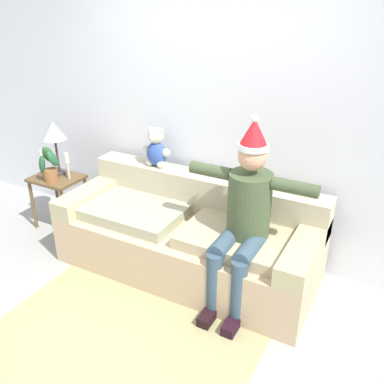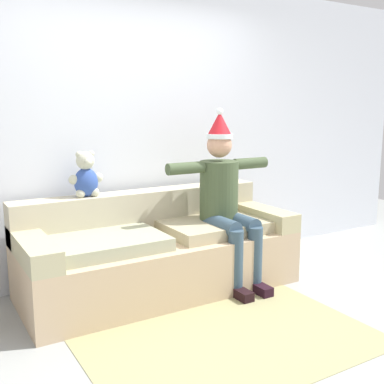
% 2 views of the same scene
% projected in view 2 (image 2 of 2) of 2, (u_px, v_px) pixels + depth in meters
% --- Properties ---
extents(ground_plane, '(10.00, 10.00, 0.00)m').
position_uv_depth(ground_plane, '(225.00, 336.00, 3.19)').
color(ground_plane, '#9DA09D').
extents(back_wall, '(7.00, 0.10, 2.70)m').
position_uv_depth(back_wall, '(130.00, 128.00, 4.26)').
color(back_wall, silver).
rests_on(back_wall, ground_plane).
extents(couch, '(2.30, 0.93, 0.81)m').
position_uv_depth(couch, '(158.00, 252.00, 3.98)').
color(couch, tan).
rests_on(couch, ground_plane).
extents(person_seated, '(1.02, 0.77, 1.53)m').
position_uv_depth(person_seated, '(225.00, 196.00, 4.05)').
color(person_seated, '#425234').
rests_on(person_seated, ground_plane).
extents(teddy_bear, '(0.29, 0.17, 0.38)m').
position_uv_depth(teddy_bear, '(86.00, 176.00, 3.86)').
color(teddy_bear, '#314FA0').
rests_on(teddy_bear, couch).
extents(area_rug, '(1.93, 1.32, 0.01)m').
position_uv_depth(area_rug, '(230.00, 339.00, 3.14)').
color(area_rug, tan).
rests_on(area_rug, ground_plane).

